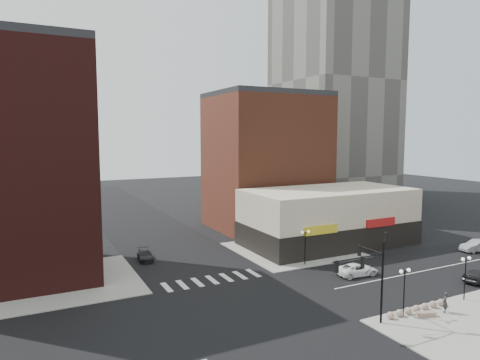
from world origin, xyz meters
TOP-DOWN VIEW (x-y plane):
  - ground at (0.00, 0.00)m, footprint 240.00×240.00m
  - road_ew at (0.00, 0.00)m, footprint 200.00×14.00m
  - road_ns at (0.00, 0.00)m, footprint 14.00×200.00m
  - sidewalk_nw at (-14.50, 14.50)m, footprint 15.00×15.00m
  - sidewalk_ne at (14.50, 14.50)m, footprint 15.00×15.00m
  - building_nw at (-19.00, 18.50)m, footprint 16.00×15.00m
  - building_ne_midrise at (19.00, 29.50)m, footprint 18.00×15.00m
  - tower_far at (60.00, 56.00)m, footprint 18.00×18.00m
  - building_ne_row at (21.00, 15.00)m, footprint 24.20×12.20m
  - traffic_signal at (7.24, -7.83)m, footprint 5.59×3.09m
  - street_lamp_se_a at (11.00, -8.00)m, footprint 1.22×0.32m
  - street_lamp_se_b at (19.00, -8.00)m, footprint 1.22×0.32m
  - street_lamp_ne at (12.00, 8.00)m, footprint 1.22×0.32m
  - bollard_row at (12.65, -8.00)m, footprint 6.92×0.62m
  - white_suv at (15.04, 2.29)m, footprint 5.03×2.70m
  - dark_sedan_east at (25.48, -5.25)m, footprint 4.92×2.51m
  - silver_sedan at (36.44, 2.66)m, footprint 4.89×2.27m
  - dark_sedan_north at (-4.71, 18.92)m, footprint 2.20×4.39m
  - pedestrian at (14.77, -9.18)m, footprint 0.81×0.80m
  - stone_bench at (12.63, -9.00)m, footprint 1.76×1.01m

SIDE VIEW (x-z plane):
  - ground at x=0.00m, z-range 0.00..0.00m
  - road_ew at x=0.00m, z-range 0.00..0.02m
  - road_ns at x=0.00m, z-range 0.00..0.02m
  - sidewalk_nw at x=-14.50m, z-range 0.00..0.12m
  - sidewalk_ne at x=14.50m, z-range 0.00..0.12m
  - stone_bench at x=12.63m, z-range 0.13..0.53m
  - bollard_row at x=12.65m, z-range 0.12..0.74m
  - dark_sedan_north at x=-4.71m, z-range 0.00..1.22m
  - white_suv at x=15.04m, z-range 0.00..1.34m
  - silver_sedan at x=36.44m, z-range 0.00..1.55m
  - dark_sedan_east at x=25.48m, z-range 0.00..1.60m
  - pedestrian at x=14.77m, z-range 0.12..2.00m
  - street_lamp_se_a at x=11.00m, z-range 1.21..5.37m
  - street_lamp_se_b at x=19.00m, z-range 1.21..5.37m
  - street_lamp_ne at x=12.00m, z-range 1.21..5.37m
  - building_ne_row at x=21.00m, z-range -0.70..7.30m
  - traffic_signal at x=7.24m, z-range 1.07..8.85m
  - building_ne_midrise at x=19.00m, z-range 0.00..22.00m
  - building_nw at x=-19.00m, z-range 0.00..25.00m
  - tower_far at x=60.00m, z-range 0.00..82.00m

